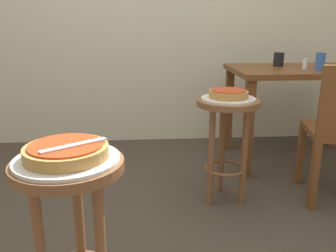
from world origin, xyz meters
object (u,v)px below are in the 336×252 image
serving_plate_middle (228,99)px  cup_near_edge (320,61)px  serving_plate_foreground (67,159)px  stool_foreground (71,208)px  stool_middle (227,127)px  pizza_server_knife (74,145)px  pizza_middle (228,94)px  condiment_shaker (305,64)px  dining_table (299,83)px  pizza_foreground (66,151)px  cup_far_edge (279,59)px

serving_plate_middle → cup_near_edge: size_ratio=2.50×
cup_near_edge → serving_plate_foreground: bearing=-137.6°
serving_plate_foreground → serving_plate_middle: 1.17m
stool_foreground → serving_plate_middle: 1.18m
serving_plate_foreground → stool_middle: size_ratio=0.54×
serving_plate_middle → pizza_server_knife: 1.17m
stool_middle → pizza_middle: 0.20m
condiment_shaker → pizza_server_knife: (-1.42, -1.49, -0.08)m
stool_foreground → dining_table: size_ratio=0.62×
serving_plate_foreground → cup_near_edge: 2.06m
pizza_foreground → cup_far_edge: (1.31, 1.64, 0.12)m
serving_plate_foreground → pizza_server_knife: (0.03, -0.02, 0.06)m
serving_plate_foreground → cup_near_edge: (1.52, 1.38, 0.16)m
pizza_foreground → stool_foreground: bearing=-116.6°
cup_near_edge → pizza_server_knife: bearing=-136.6°
cup_near_edge → pizza_server_knife: cup_near_edge is taller
stool_foreground → stool_middle: bearing=50.5°
cup_far_edge → pizza_server_knife: (-1.28, -1.66, -0.09)m
pizza_server_knife → stool_middle: bearing=18.4°
pizza_foreground → pizza_server_knife: size_ratio=1.23×
serving_plate_middle → pizza_server_knife: bearing=-127.8°
pizza_middle → cup_far_edge: bearing=52.5°
pizza_foreground → stool_middle: 1.19m
stool_foreground → cup_near_edge: bearing=42.4°
pizza_middle → condiment_shaker: size_ratio=3.06×
stool_middle → pizza_middle: (-0.00, -0.00, 0.20)m
pizza_foreground → cup_far_edge: cup_far_edge is taller
serving_plate_foreground → cup_far_edge: 2.11m
pizza_foreground → cup_far_edge: 2.10m
serving_plate_foreground → stool_middle: (0.74, 0.90, -0.17)m
serving_plate_foreground → cup_near_edge: size_ratio=2.73×
pizza_foreground → cup_near_edge: bearing=42.4°
stool_middle → condiment_shaker: 0.96m
serving_plate_middle → cup_near_edge: cup_near_edge is taller
stool_middle → cup_far_edge: 0.99m
pizza_middle → cup_far_edge: cup_far_edge is taller
pizza_foreground → condiment_shaker: 2.07m
dining_table → condiment_shaker: size_ratio=13.90×
serving_plate_foreground → condiment_shaker: 2.07m
stool_foreground → condiment_shaker: size_ratio=8.59×
dining_table → cup_far_edge: cup_far_edge is taller
cup_far_edge → pizza_server_knife: cup_far_edge is taller
pizza_foreground → pizza_server_knife: 0.04m
dining_table → pizza_server_knife: (-1.42, -1.55, 0.08)m
serving_plate_foreground → stool_middle: bearing=50.5°
serving_plate_foreground → pizza_server_knife: pizza_server_knife is taller
condiment_shaker → pizza_middle: bearing=-141.0°
serving_plate_foreground → stool_foreground: bearing=-116.6°
stool_foreground → cup_far_edge: bearing=51.4°
pizza_foreground → serving_plate_middle: (0.74, 0.90, -0.03)m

